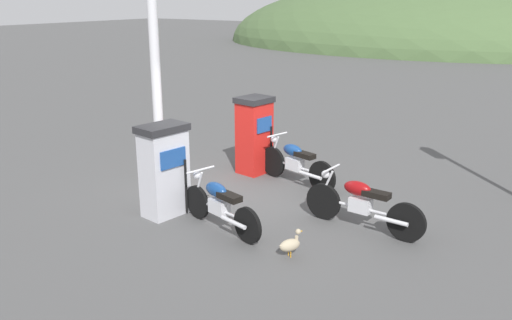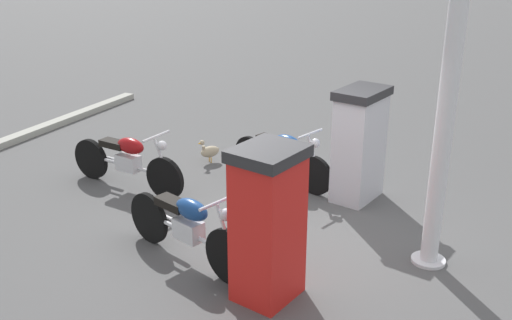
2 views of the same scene
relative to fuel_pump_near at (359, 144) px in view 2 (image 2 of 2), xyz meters
The scene contains 8 objects.
ground_plane 1.70m from the fuel_pump_near, 72.68° to the left, with size 120.00×120.00×0.00m, color #4C4C4C.
fuel_pump_near is the anchor object (origin of this frame).
fuel_pump_far 2.84m from the fuel_pump_near, 90.00° to the left, with size 0.72×0.79×1.67m.
motorcycle_near_pump 1.25m from the fuel_pump_near, ahead, with size 1.87×0.75×0.93m.
motorcycle_far_pump 2.91m from the fuel_pump_near, 66.97° to the left, with size 1.99×0.76×0.96m.
motorcycle_extra 3.42m from the fuel_pump_near, 22.58° to the left, with size 2.14×0.56×0.96m.
wandering_duck 2.74m from the fuel_pump_near, ahead, with size 0.31×0.40×0.42m.
canopy_support_pole 2.39m from the fuel_pump_near, 135.66° to the left, with size 0.40×0.40×4.69m.
Camera 2 is at (-2.88, 6.21, 3.61)m, focal length 41.39 mm.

